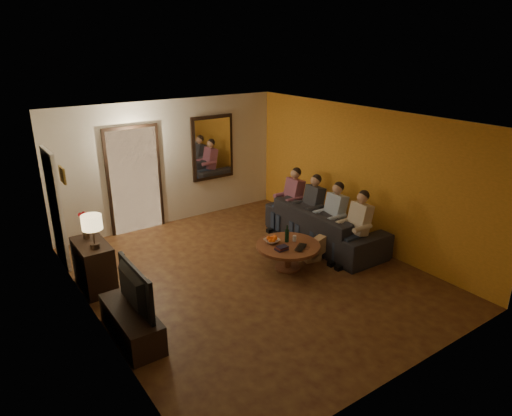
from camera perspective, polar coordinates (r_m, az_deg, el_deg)
floor at (r=7.73m, az=-0.56°, el=-8.40°), size 5.00×6.00×0.01m
ceiling at (r=6.87m, az=-0.63°, el=10.98°), size 5.00×6.00×0.01m
back_wall at (r=9.72m, az=-10.68°, el=5.56°), size 5.00×0.02×2.60m
front_wall at (r=5.22m, az=18.58°, el=-8.41°), size 5.00×0.02×2.60m
left_wall at (r=6.24m, az=-19.94°, el=-3.73°), size 0.02×6.00×2.60m
right_wall at (r=8.79m, az=13.02°, el=3.82°), size 0.02×6.00×2.60m
orange_accent at (r=8.78m, az=12.98°, el=3.81°), size 0.01×6.00×2.60m
kitchen_doorway at (r=9.48m, az=-14.92°, el=3.28°), size 1.00×0.06×2.10m
door_trim at (r=9.47m, az=-14.90°, el=3.27°), size 1.12×0.04×2.22m
fridge_glimpse at (r=9.61m, az=-13.46°, el=2.70°), size 0.45×0.03×1.70m
mirror_frame at (r=10.07m, az=-5.46°, el=7.51°), size 1.00×0.05×1.40m
mirror_glass at (r=10.05m, az=-5.37°, el=7.48°), size 0.86×0.02×1.26m
white_door at (r=8.46m, az=-23.76°, el=-0.05°), size 0.06×0.85×2.04m
framed_art at (r=7.28m, az=-23.06°, el=3.82°), size 0.03×0.28×0.24m
art_canvas at (r=7.28m, az=-22.94°, el=3.84°), size 0.01×0.22×0.18m
dresser at (r=7.64m, az=-19.60°, el=-6.80°), size 0.45×0.87×0.77m
table_lamp at (r=7.18m, az=-19.71°, el=-2.81°), size 0.30×0.30×0.54m
flower_vase at (r=7.59m, az=-20.60°, el=-2.06°), size 0.14×0.14×0.44m
tv_stand at (r=6.39m, az=-15.28°, el=-13.77°), size 0.45×1.25×0.42m
tv at (r=6.12m, az=-15.72°, el=-9.79°), size 1.05×0.14×0.61m
sofa at (r=8.87m, az=8.54°, el=-2.06°), size 2.58×1.05×0.75m
person_a at (r=8.14m, az=12.43°, el=-2.69°), size 0.60×0.40×1.20m
person_b at (r=8.52m, az=9.50°, el=-1.42°), size 0.60×0.40×1.20m
person_c at (r=8.93m, az=6.84°, el=-0.26°), size 0.60×0.40×1.20m
person_d at (r=9.35m, az=4.41°, el=0.79°), size 0.60×0.40×1.20m
dog at (r=8.20m, az=7.69°, el=-4.65°), size 0.60×0.36×0.56m
coffee_table at (r=7.87m, az=4.00°, el=-6.05°), size 1.27×1.27×0.45m
bowl at (r=7.82m, az=2.00°, el=-4.13°), size 0.26×0.26×0.06m
oranges at (r=7.79m, az=2.01°, el=-3.67°), size 0.20×0.20×0.08m
wine_bottle at (r=7.81m, az=3.89°, el=-3.20°), size 0.07×0.07×0.31m
wine_glass at (r=7.89m, az=4.84°, el=-3.79°), size 0.06×0.06×0.10m
book_stack at (r=7.56m, az=3.21°, el=-4.99°), size 0.20×0.15×0.07m
laptop at (r=7.64m, az=5.95°, el=-5.01°), size 0.39×0.36×0.03m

